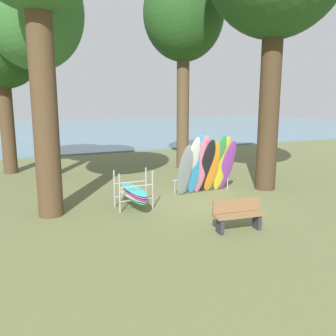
{
  "coord_description": "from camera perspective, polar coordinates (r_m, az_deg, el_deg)",
  "views": [
    {
      "loc": [
        -5.96,
        -10.68,
        3.56
      ],
      "look_at": [
        -0.85,
        0.78,
        1.1
      ],
      "focal_mm": 38.65,
      "sensor_mm": 36.0,
      "label": 1
    }
  ],
  "objects": [
    {
      "name": "ground_plane",
      "position": [
        12.74,
        4.94,
        -5.18
      ],
      "size": [
        80.0,
        80.0,
        0.0
      ],
      "primitive_type": "plane",
      "color": "#60663D"
    },
    {
      "name": "lake_water",
      "position": [
        41.31,
        -15.74,
        5.79
      ],
      "size": [
        80.0,
        36.0,
        0.1
      ],
      "primitive_type": "cube",
      "color": "slate",
      "rests_on": "ground"
    },
    {
      "name": "tree_mid_behind",
      "position": [
        16.85,
        -20.39,
        21.83
      ],
      "size": [
        4.04,
        4.04,
        9.29
      ],
      "color": "#4C3823",
      "rests_on": "ground"
    },
    {
      "name": "tree_far_left_back",
      "position": [
        18.75,
        2.47,
        22.71
      ],
      "size": [
        3.88,
        3.88,
        9.72
      ],
      "color": "brown",
      "rests_on": "ground"
    },
    {
      "name": "tree_far_right_back",
      "position": [
        18.75,
        -24.97,
        17.87
      ],
      "size": [
        3.94,
        3.94,
        8.47
      ],
      "color": "#4C3823",
      "rests_on": "ground"
    },
    {
      "name": "leaning_board_pile",
      "position": [
        13.38,
        6.11,
        0.29
      ],
      "size": [
        2.41,
        1.01,
        2.28
      ],
      "color": "gray",
      "rests_on": "ground"
    },
    {
      "name": "board_storage_rack",
      "position": [
        11.82,
        -5.42,
        -3.85
      ],
      "size": [
        1.15,
        2.13,
        1.25
      ],
      "color": "#9EA0A5",
      "rests_on": "ground"
    },
    {
      "name": "park_bench",
      "position": [
        10.02,
        10.98,
        -7.19
      ],
      "size": [
        1.44,
        0.55,
        0.85
      ],
      "color": "#2D2D33",
      "rests_on": "ground"
    }
  ]
}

